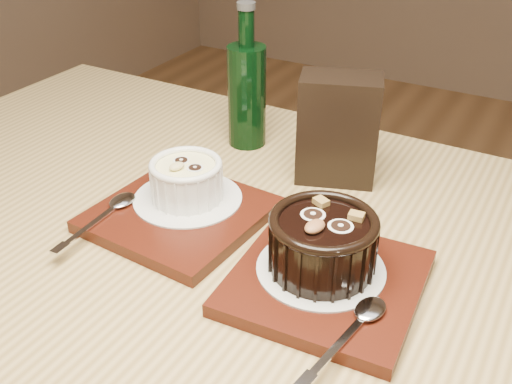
% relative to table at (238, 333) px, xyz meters
% --- Properties ---
extents(table, '(1.21, 0.81, 0.75)m').
position_rel_table_xyz_m(table, '(0.00, 0.00, 0.00)').
color(table, olive).
rests_on(table, ground).
extents(tray_left, '(0.19, 0.19, 0.01)m').
position_rel_table_xyz_m(tray_left, '(-0.11, 0.05, 0.10)').
color(tray_left, '#44150B').
rests_on(tray_left, table).
extents(doily_left, '(0.13, 0.13, 0.00)m').
position_rel_table_xyz_m(doily_left, '(-0.11, 0.07, 0.11)').
color(doily_left, silver).
rests_on(doily_left, tray_left).
extents(ramekin_white, '(0.09, 0.09, 0.05)m').
position_rel_table_xyz_m(ramekin_white, '(-0.11, 0.07, 0.13)').
color(ramekin_white, white).
rests_on(ramekin_white, doily_left).
extents(spoon_left, '(0.03, 0.13, 0.01)m').
position_rel_table_xyz_m(spoon_left, '(-0.17, -0.01, 0.11)').
color(spoon_left, silver).
rests_on(spoon_left, tray_left).
extents(tray_right, '(0.19, 0.19, 0.01)m').
position_rel_table_xyz_m(tray_right, '(0.09, 0.02, 0.10)').
color(tray_right, '#44150B').
rests_on(tray_right, table).
extents(doily_right, '(0.13, 0.13, 0.00)m').
position_rel_table_xyz_m(doily_right, '(0.08, 0.03, 0.11)').
color(doily_right, silver).
rests_on(doily_right, tray_right).
extents(ramekin_dark, '(0.11, 0.11, 0.06)m').
position_rel_table_xyz_m(ramekin_dark, '(0.08, 0.03, 0.14)').
color(ramekin_dark, black).
rests_on(ramekin_dark, doily_right).
extents(spoon_right, '(0.05, 0.14, 0.01)m').
position_rel_table_xyz_m(spoon_right, '(0.14, -0.04, 0.11)').
color(spoon_right, silver).
rests_on(spoon_right, tray_right).
extents(condiment_stand, '(0.11, 0.09, 0.14)m').
position_rel_table_xyz_m(condiment_stand, '(0.01, 0.23, 0.16)').
color(condiment_stand, black).
rests_on(condiment_stand, table).
extents(green_bottle, '(0.05, 0.05, 0.20)m').
position_rel_table_xyz_m(green_bottle, '(-0.14, 0.26, 0.17)').
color(green_bottle, black).
rests_on(green_bottle, table).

